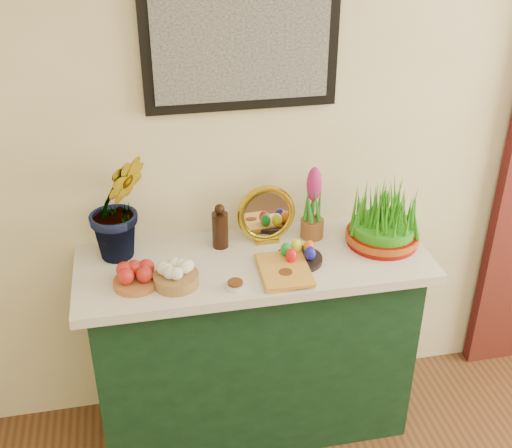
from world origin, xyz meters
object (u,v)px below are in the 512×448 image
Objects in this scene: sideboard at (254,348)px; hyacinth_green at (117,190)px; book at (260,272)px; wheatgrass_sabzeh at (384,220)px; mirror at (266,215)px.

hyacinth_green is (-0.50, 0.12, 0.75)m from sideboard.
book is (0.50, -0.26, -0.27)m from hyacinth_green.
wheatgrass_sabzeh reaches higher than book.
hyacinth_green reaches higher than book.
book is at bearing -107.12° from mirror.
sideboard is at bearing 90.56° from book.
book is (-0.00, -0.13, 0.48)m from sideboard.
hyacinth_green is at bearing 154.31° from book.
mirror is 0.29m from book.
sideboard is 2.27× the size of hyacinth_green.
sideboard is 0.60m from mirror.
hyacinth_green is at bearing 166.26° from sideboard.
mirror and wheatgrass_sabzeh have the same top height.
hyacinth_green is 1.91× the size of wheatgrass_sabzeh.
wheatgrass_sabzeh reaches higher than sideboard.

